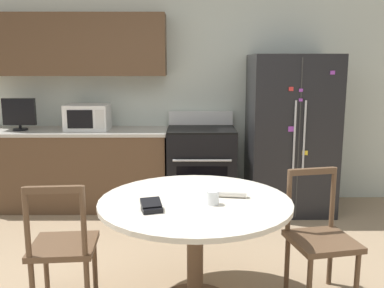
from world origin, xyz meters
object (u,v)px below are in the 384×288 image
object	(u,v)px
refrigerator	(290,134)
candle_glass	(213,199)
oven_range	(201,167)
dining_chair_right	(320,239)
countertop_tv	(19,113)
microwave	(88,117)
wallet	(151,207)
dining_chair_left	(63,247)

from	to	relation	value
refrigerator	candle_glass	distance (m)	2.31
refrigerator	oven_range	distance (m)	1.07
oven_range	dining_chair_right	xyz separation A→B (m)	(0.78, -1.95, -0.03)
countertop_tv	candle_glass	bearing A→B (deg)	-46.44
microwave	candle_glass	distance (m)	2.55
countertop_tv	wallet	bearing A→B (deg)	-53.72
refrigerator	oven_range	world-z (taller)	refrigerator
wallet	refrigerator	bearing A→B (deg)	58.59
countertop_tv	dining_chair_left	distance (m)	2.41
oven_range	dining_chair_left	size ratio (longest dim) A/B	1.20
oven_range	countertop_tv	size ratio (longest dim) A/B	2.99
refrigerator	dining_chair_right	xyz separation A→B (m)	(-0.21, -1.89, -0.43)
dining_chair_right	oven_range	bearing A→B (deg)	-79.86
candle_glass	oven_range	bearing A→B (deg)	90.40
refrigerator	wallet	size ratio (longest dim) A/B	11.16
oven_range	dining_chair_right	size ratio (longest dim) A/B	1.20
microwave	refrigerator	bearing A→B (deg)	-2.35
candle_glass	dining_chair_left	bearing A→B (deg)	175.60
refrigerator	microwave	distance (m)	2.27
refrigerator	countertop_tv	xyz separation A→B (m)	(-3.02, 0.06, 0.23)
microwave	candle_glass	xyz separation A→B (m)	(1.29, -2.19, -0.25)
microwave	wallet	bearing A→B (deg)	-68.38
microwave	oven_range	bearing A→B (deg)	-1.29
oven_range	candle_glass	bearing A→B (deg)	-89.60
oven_range	dining_chair_left	world-z (taller)	oven_range
refrigerator	candle_glass	world-z (taller)	refrigerator
dining_chair_right	candle_glass	size ratio (longest dim) A/B	10.30
oven_range	candle_glass	size ratio (longest dim) A/B	12.34
dining_chair_left	wallet	bearing A→B (deg)	-22.30
dining_chair_right	candle_glass	bearing A→B (deg)	3.39
refrigerator	microwave	size ratio (longest dim) A/B	3.64
countertop_tv	candle_glass	world-z (taller)	countertop_tv
oven_range	candle_glass	distance (m)	2.18
dining_chair_left	wallet	world-z (taller)	dining_chair_left
refrigerator	countertop_tv	bearing A→B (deg)	178.94
dining_chair_right	microwave	bearing A→B (deg)	-55.55
refrigerator	dining_chair_right	world-z (taller)	refrigerator
refrigerator	countertop_tv	size ratio (longest dim) A/B	4.79
microwave	dining_chair_left	xyz separation A→B (m)	(0.30, -2.11, -0.61)
dining_chair_right	wallet	size ratio (longest dim) A/B	5.81
refrigerator	dining_chair_left	bearing A→B (deg)	-134.25
oven_range	countertop_tv	world-z (taller)	countertop_tv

